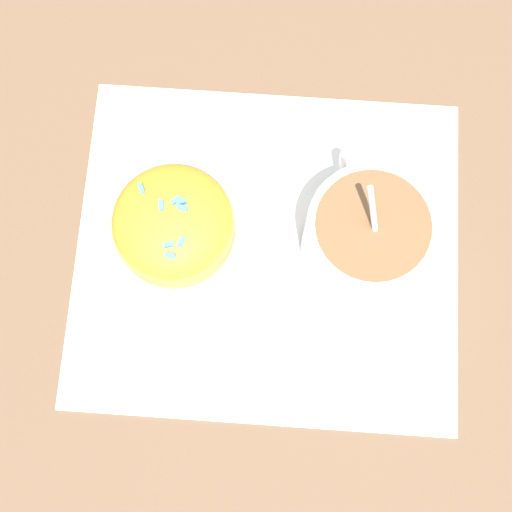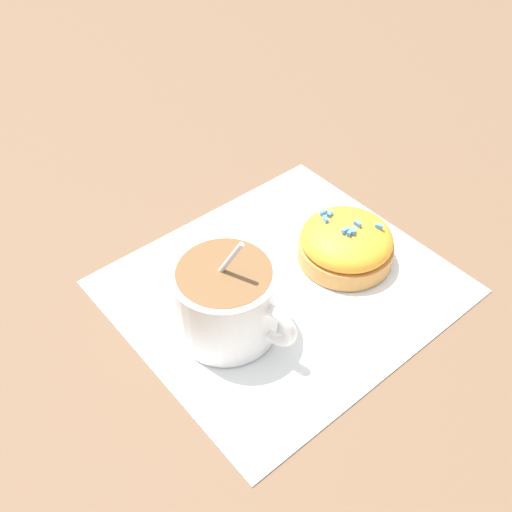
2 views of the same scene
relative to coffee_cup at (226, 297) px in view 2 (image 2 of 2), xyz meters
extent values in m
plane|color=brown|center=(0.07, 0.00, -0.04)|extent=(3.00, 3.00, 0.00)
cube|color=white|center=(0.07, 0.00, -0.04)|extent=(0.29, 0.27, 0.00)
cylinder|color=white|center=(0.00, 0.00, 0.00)|extent=(0.09, 0.09, 0.07)
cylinder|color=brown|center=(0.00, 0.00, 0.02)|extent=(0.08, 0.08, 0.01)
torus|color=white|center=(0.01, -0.05, 0.00)|extent=(0.02, 0.04, 0.04)
ellipsoid|color=silver|center=(0.01, -0.02, -0.03)|extent=(0.03, 0.03, 0.01)
cylinder|color=silver|center=(0.00, 0.01, 0.02)|extent=(0.02, 0.05, 0.09)
cylinder|color=#C18442|center=(0.13, -0.01, -0.03)|extent=(0.09, 0.09, 0.02)
ellipsoid|color=orange|center=(0.13, -0.01, -0.01)|extent=(0.08, 0.08, 0.03)
cube|color=#4C99EA|center=(0.13, -0.02, 0.01)|extent=(0.01, 0.00, 0.00)
cube|color=#4C99EA|center=(0.13, 0.01, 0.00)|extent=(0.01, 0.01, 0.00)
cube|color=#4C99EA|center=(0.13, 0.01, 0.00)|extent=(0.01, 0.00, 0.00)
cube|color=#4C99EA|center=(0.14, -0.02, 0.01)|extent=(0.00, 0.01, 0.00)
cube|color=#4C99EA|center=(0.13, -0.02, 0.01)|extent=(0.01, 0.01, 0.00)
cube|color=#4C99EA|center=(0.13, -0.02, 0.01)|extent=(0.01, 0.00, 0.00)
cube|color=#4C99EA|center=(0.15, -0.03, 0.00)|extent=(0.01, 0.01, 0.00)
cube|color=#4C99EA|center=(0.13, 0.01, 0.00)|extent=(0.01, 0.00, 0.00)
camera|label=1|loc=(0.07, 0.13, 0.47)|focal=50.00mm
camera|label=2|loc=(-0.20, -0.25, 0.36)|focal=42.00mm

